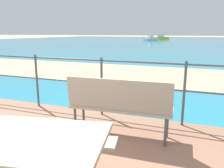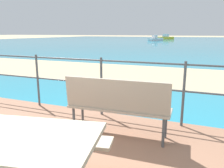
{
  "view_description": "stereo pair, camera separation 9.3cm",
  "coord_description": "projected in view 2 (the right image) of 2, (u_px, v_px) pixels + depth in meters",
  "views": [
    {
      "loc": [
        1.63,
        -1.3,
        1.59
      ],
      "look_at": [
        0.09,
        2.79,
        0.6
      ],
      "focal_mm": 36.23,
      "sensor_mm": 36.0,
      "label": 1
    },
    {
      "loc": [
        1.72,
        -1.26,
        1.59
      ],
      "look_at": [
        0.09,
        2.79,
        0.6
      ],
      "focal_mm": 36.23,
      "sensor_mm": 36.0,
      "label": 2
    }
  ],
  "objects": [
    {
      "name": "sea_water",
      "position": [
        193.0,
        42.0,
        38.3
      ],
      "size": [
        90.0,
        90.0,
        0.01
      ],
      "primitive_type": "cube",
      "color": "teal",
      "rests_on": "ground"
    },
    {
      "name": "park_bench",
      "position": [
        117.0,
        103.0,
        3.26
      ],
      "size": [
        1.54,
        0.49,
        0.91
      ],
      "rotation": [
        0.0,
        0.0,
        3.19
      ],
      "color": "tan",
      "rests_on": "patio_paving"
    },
    {
      "name": "boat_far",
      "position": [
        164.0,
        37.0,
        54.2
      ],
      "size": [
        5.17,
        1.67,
        1.23
      ],
      "rotation": [
        0.0,
        0.0,
        3.24
      ],
      "color": "yellow",
      "rests_on": "sea_water"
    },
    {
      "name": "boat_near",
      "position": [
        156.0,
        39.0,
        44.86
      ],
      "size": [
        2.35,
        4.77,
        1.09
      ],
      "rotation": [
        0.0,
        0.0,
        1.23
      ],
      "color": "silver",
      "rests_on": "sea_water"
    },
    {
      "name": "picnic_table",
      "position": [
        0.0,
        156.0,
        1.79
      ],
      "size": [
        1.82,
        1.78,
        0.77
      ],
      "rotation": [
        0.0,
        0.0,
        0.19
      ],
      "color": "#BCAD93",
      "rests_on": "patio_paving"
    },
    {
      "name": "beach_strip",
      "position": [
        153.0,
        75.0,
        8.72
      ],
      "size": [
        54.0,
        4.24,
        0.01
      ],
      "primitive_type": "cube",
      "rotation": [
        0.0,
        0.0,
        0.0
      ],
      "color": "tan",
      "rests_on": "ground"
    },
    {
      "name": "railing_fence",
      "position": [
        101.0,
        79.0,
        4.19
      ],
      "size": [
        5.94,
        0.04,
        1.09
      ],
      "color": "#4C5156",
      "rests_on": "patio_paving"
    }
  ]
}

